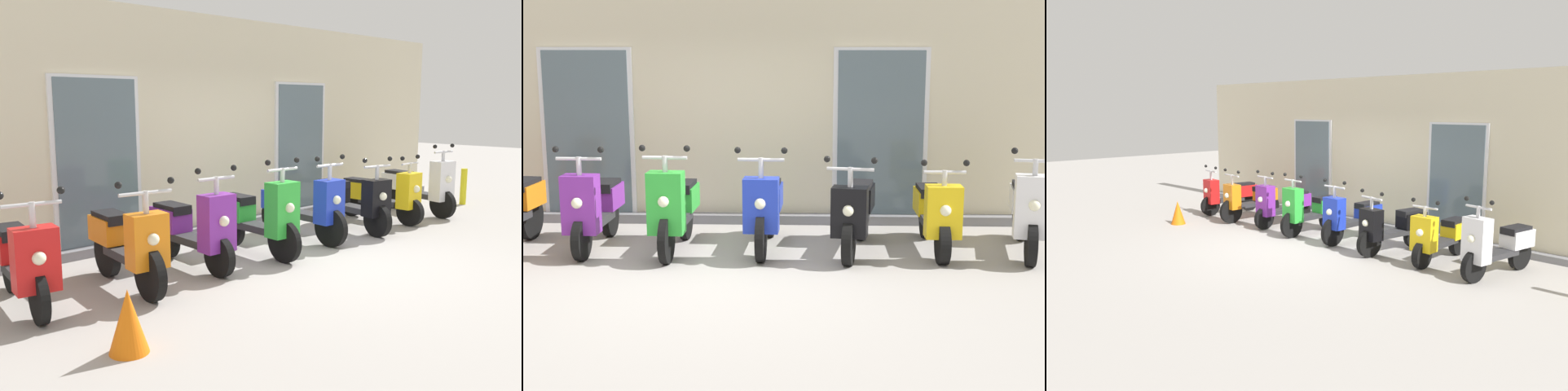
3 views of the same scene
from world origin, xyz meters
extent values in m
plane|color=#A8A39E|center=(0.00, 0.00, 0.00)|extent=(40.00, 40.00, 0.00)
cube|color=beige|center=(0.00, 2.52, 1.62)|extent=(11.68, 0.30, 3.23)
cube|color=slate|center=(0.00, 2.27, 0.06)|extent=(11.68, 0.20, 0.12)
cube|color=silver|center=(-1.92, 2.35, 1.15)|extent=(1.23, 0.04, 2.30)
cube|color=slate|center=(-1.92, 2.33, 1.15)|extent=(1.11, 0.02, 2.22)
cube|color=silver|center=(1.92, 2.35, 1.15)|extent=(1.23, 0.04, 2.30)
cube|color=slate|center=(1.92, 2.33, 1.15)|extent=(1.11, 0.02, 2.22)
cylinder|color=black|center=(-3.52, 0.46, 0.24)|extent=(0.14, 0.48, 0.48)
cylinder|color=black|center=(-3.38, 1.54, 0.24)|extent=(0.14, 0.48, 0.48)
cube|color=#2D2D30|center=(-3.45, 1.00, 0.34)|extent=(0.35, 0.71, 0.09)
cube|color=red|center=(-3.52, 0.50, 0.59)|extent=(0.41, 0.29, 0.57)
sphere|color=#F2EFCC|center=(-3.53, 0.37, 0.63)|extent=(0.12, 0.12, 0.12)
cube|color=red|center=(-3.39, 1.44, 0.53)|extent=(0.37, 0.55, 0.28)
cube|color=black|center=(-3.40, 1.40, 0.67)|extent=(0.32, 0.51, 0.11)
cylinder|color=silver|center=(-3.52, 0.50, 0.98)|extent=(0.06, 0.06, 0.25)
cylinder|color=silver|center=(-3.52, 0.50, 1.08)|extent=(0.51, 0.10, 0.04)
sphere|color=black|center=(-3.27, 0.46, 1.18)|extent=(0.07, 0.07, 0.07)
cylinder|color=black|center=(-2.48, 0.30, 0.27)|extent=(0.15, 0.55, 0.54)
cylinder|color=black|center=(-2.38, 1.34, 0.27)|extent=(0.15, 0.55, 0.54)
cube|color=#2D2D30|center=(-2.43, 0.82, 0.37)|extent=(0.32, 0.67, 0.09)
cube|color=orange|center=(-2.48, 0.34, 0.61)|extent=(0.40, 0.27, 0.55)
sphere|color=#F2EFCC|center=(-2.49, 0.21, 0.65)|extent=(0.12, 0.12, 0.12)
cube|color=orange|center=(-2.39, 1.24, 0.57)|extent=(0.35, 0.55, 0.28)
cube|color=black|center=(-2.40, 1.20, 0.71)|extent=(0.30, 0.50, 0.11)
cylinder|color=silver|center=(-2.48, 0.34, 0.98)|extent=(0.06, 0.06, 0.24)
cylinder|color=silver|center=(-2.48, 0.34, 1.08)|extent=(0.56, 0.09, 0.04)
sphere|color=black|center=(-2.20, 0.31, 1.18)|extent=(0.07, 0.07, 0.07)
sphere|color=black|center=(-2.75, 0.36, 1.18)|extent=(0.07, 0.07, 0.07)
cylinder|color=black|center=(-1.49, 0.43, 0.24)|extent=(0.11, 0.47, 0.47)
cylinder|color=black|center=(-1.45, 1.52, 0.24)|extent=(0.11, 0.47, 0.47)
cube|color=#2D2D30|center=(-1.47, 0.98, 0.34)|extent=(0.28, 0.68, 0.09)
cube|color=purple|center=(-1.49, 0.47, 0.62)|extent=(0.39, 0.25, 0.65)
sphere|color=#F2EFCC|center=(-1.49, 0.34, 0.66)|extent=(0.12, 0.12, 0.12)
cube|color=purple|center=(-1.46, 1.42, 0.52)|extent=(0.32, 0.53, 0.28)
cube|color=black|center=(-1.46, 1.38, 0.66)|extent=(0.27, 0.49, 0.11)
cylinder|color=silver|center=(-1.49, 0.47, 1.03)|extent=(0.06, 0.06, 0.22)
cylinder|color=silver|center=(-1.49, 0.47, 1.12)|extent=(0.50, 0.05, 0.04)
sphere|color=black|center=(-1.24, 0.46, 1.22)|extent=(0.07, 0.07, 0.07)
sphere|color=black|center=(-1.73, 0.48, 1.22)|extent=(0.07, 0.07, 0.07)
cylinder|color=black|center=(-0.53, 0.34, 0.26)|extent=(0.10, 0.53, 0.52)
cylinder|color=black|center=(-0.49, 1.40, 0.26)|extent=(0.10, 0.53, 0.52)
cube|color=#2D2D30|center=(-0.51, 0.87, 0.36)|extent=(0.28, 0.67, 0.09)
cube|color=green|center=(-0.53, 0.38, 0.66)|extent=(0.39, 0.25, 0.68)
sphere|color=#F2EFCC|center=(-0.54, 0.25, 0.70)|extent=(0.12, 0.12, 0.12)
cube|color=green|center=(-0.50, 1.30, 0.54)|extent=(0.32, 0.53, 0.28)
cube|color=black|center=(-0.50, 1.26, 0.68)|extent=(0.28, 0.49, 0.11)
cylinder|color=silver|center=(-0.53, 0.38, 1.08)|extent=(0.06, 0.06, 0.19)
cylinder|color=silver|center=(-0.53, 0.38, 1.15)|extent=(0.48, 0.05, 0.04)
sphere|color=black|center=(-0.29, 0.37, 1.25)|extent=(0.07, 0.07, 0.07)
sphere|color=black|center=(-0.77, 0.39, 1.25)|extent=(0.07, 0.07, 0.07)
cylinder|color=black|center=(0.48, 0.44, 0.27)|extent=(0.11, 0.53, 0.53)
cylinder|color=black|center=(0.52, 1.56, 0.27)|extent=(0.11, 0.53, 0.53)
cube|color=#2D2D30|center=(0.50, 1.00, 0.37)|extent=(0.28, 0.70, 0.09)
cube|color=#1E38C6|center=(0.49, 0.48, 0.62)|extent=(0.39, 0.25, 0.60)
sphere|color=#F2EFCC|center=(0.48, 0.35, 0.66)|extent=(0.12, 0.12, 0.12)
cube|color=#1E38C6|center=(0.52, 1.46, 0.52)|extent=(0.32, 0.53, 0.28)
cube|color=black|center=(0.52, 1.42, 0.66)|extent=(0.28, 0.49, 0.11)
cylinder|color=silver|center=(0.49, 0.48, 1.02)|extent=(0.06, 0.06, 0.24)
cylinder|color=silver|center=(0.49, 0.48, 1.12)|extent=(0.50, 0.05, 0.04)
sphere|color=black|center=(0.74, 0.47, 1.22)|extent=(0.07, 0.07, 0.07)
sphere|color=black|center=(0.24, 0.49, 1.22)|extent=(0.07, 0.07, 0.07)
cylinder|color=black|center=(1.43, 0.34, 0.25)|extent=(0.19, 0.50, 0.49)
cylinder|color=black|center=(1.63, 1.45, 0.25)|extent=(0.19, 0.50, 0.49)
cube|color=#2D2D30|center=(1.53, 0.90, 0.35)|extent=(0.38, 0.73, 0.09)
cube|color=black|center=(1.44, 0.38, 0.58)|extent=(0.42, 0.30, 0.54)
sphere|color=#F2EFCC|center=(1.42, 0.26, 0.62)|extent=(0.12, 0.12, 0.12)
cube|color=black|center=(1.61, 1.35, 0.54)|extent=(0.39, 0.56, 0.28)
cube|color=black|center=(1.61, 1.31, 0.68)|extent=(0.34, 0.52, 0.11)
cylinder|color=silver|center=(1.44, 0.38, 0.94)|extent=(0.06, 0.06, 0.23)
cylinder|color=silver|center=(1.44, 0.38, 1.04)|extent=(0.50, 0.12, 0.04)
sphere|color=black|center=(1.69, 0.34, 1.14)|extent=(0.07, 0.07, 0.07)
sphere|color=black|center=(1.19, 0.43, 1.14)|extent=(0.07, 0.07, 0.07)
cylinder|color=black|center=(2.45, 0.43, 0.22)|extent=(0.12, 0.45, 0.45)
cylinder|color=black|center=(2.44, 1.58, 0.22)|extent=(0.12, 0.45, 0.45)
cube|color=#2D2D30|center=(2.44, 1.00, 0.32)|extent=(0.26, 0.71, 0.09)
cube|color=yellow|center=(2.45, 0.47, 0.57)|extent=(0.38, 0.24, 0.57)
sphere|color=#F2EFCC|center=(2.45, 0.34, 0.61)|extent=(0.12, 0.12, 0.12)
cube|color=yellow|center=(2.44, 1.48, 0.48)|extent=(0.30, 0.52, 0.28)
cube|color=black|center=(2.44, 1.44, 0.62)|extent=(0.26, 0.48, 0.11)
cylinder|color=silver|center=(2.45, 0.47, 0.93)|extent=(0.06, 0.06, 0.19)
cylinder|color=silver|center=(2.45, 0.47, 1.00)|extent=(0.45, 0.04, 0.04)
sphere|color=black|center=(2.67, 0.47, 1.10)|extent=(0.07, 0.07, 0.07)
sphere|color=black|center=(2.22, 0.47, 1.10)|extent=(0.07, 0.07, 0.07)
cylinder|color=black|center=(3.37, 0.37, 0.24)|extent=(0.18, 0.50, 0.49)
cylinder|color=black|center=(3.58, 1.51, 0.24)|extent=(0.18, 0.50, 0.49)
cube|color=#2D2D30|center=(3.48, 0.94, 0.34)|extent=(0.38, 0.75, 0.09)
cube|color=white|center=(3.38, 0.41, 0.64)|extent=(0.42, 0.30, 0.68)
sphere|color=#F2EFCC|center=(3.36, 0.28, 0.68)|extent=(0.12, 0.12, 0.12)
cube|color=white|center=(3.56, 1.41, 0.53)|extent=(0.39, 0.56, 0.28)
cube|color=black|center=(3.55, 1.37, 0.67)|extent=(0.34, 0.52, 0.11)
cylinder|color=silver|center=(3.38, 0.41, 1.06)|extent=(0.06, 0.06, 0.19)
cylinder|color=silver|center=(3.38, 0.41, 1.14)|extent=(0.44, 0.11, 0.04)
sphere|color=black|center=(3.60, 0.37, 1.24)|extent=(0.07, 0.07, 0.07)
sphere|color=black|center=(3.16, 0.45, 1.24)|extent=(0.07, 0.07, 0.07)
cylinder|color=yellow|center=(4.92, 0.79, 0.35)|extent=(0.12, 0.12, 0.70)
cone|color=orange|center=(-3.25, -0.60, 0.26)|extent=(0.32, 0.32, 0.52)
camera|label=1|loc=(-5.37, -4.35, 1.94)|focal=38.81mm
camera|label=2|loc=(1.02, -7.59, 2.34)|focal=52.64mm
camera|label=3|loc=(6.91, -6.63, 2.55)|focal=35.98mm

